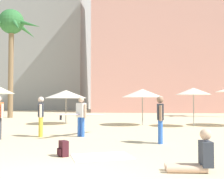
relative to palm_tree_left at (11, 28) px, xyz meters
name	(u,v)px	position (x,y,z in m)	size (l,w,h in m)	color
hotel_pink	(180,39)	(16.60, 15.09, 1.92)	(22.74, 9.46, 19.59)	#DB9989
hotel_tower_gray	(38,9)	(-6.25, 22.48, 9.23)	(17.26, 10.21, 34.21)	gray
palm_tree_left	(11,28)	(0.00, 0.00, 0.00)	(5.80, 5.06, 9.52)	brown
cafe_umbrella_0	(142,93)	(11.42, -6.25, -5.92)	(2.55, 2.55, 2.20)	gray
cafe_umbrella_3	(66,94)	(6.57, -5.89, -5.97)	(2.70, 2.70, 2.16)	gray
cafe_umbrella_4	(193,91)	(14.36, -6.79, -5.84)	(2.04, 2.04, 2.24)	gray
beach_towel	(102,157)	(10.28, -15.89, -7.87)	(1.55, 1.06, 0.01)	white
backpack	(63,149)	(9.24, -15.94, -7.67)	(0.35, 0.35, 0.42)	#42191F
person_far_left	(82,115)	(8.84, -11.71, -6.97)	(1.89, 2.93, 1.66)	blue
person_far_right	(160,118)	(12.01, -13.39, -6.97)	(0.24, 0.60, 1.65)	blue
person_mid_left	(197,157)	(12.52, -17.25, -7.56)	(0.98, 0.44, 0.91)	#D1A889
person_mid_center	(41,115)	(7.19, -12.07, -6.96)	(0.33, 0.60, 1.66)	gold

